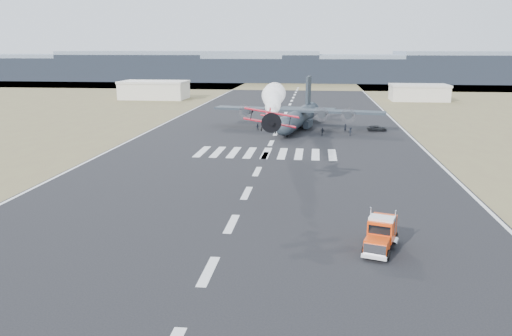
% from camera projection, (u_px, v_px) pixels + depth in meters
% --- Properties ---
extents(ground, '(500.00, 500.00, 0.00)m').
position_uv_depth(ground, '(208.00, 271.00, 43.02)').
color(ground, black).
rests_on(ground, ground).
extents(scrub_far, '(500.00, 80.00, 0.00)m').
position_uv_depth(scrub_far, '(300.00, 84.00, 265.01)').
color(scrub_far, brown).
rests_on(scrub_far, ground).
extents(runway_markings, '(60.00, 260.00, 0.01)m').
position_uv_depth(runway_markings, '(271.00, 143.00, 100.93)').
color(runway_markings, silver).
rests_on(runway_markings, ground).
extents(ridge_seg_b, '(150.00, 50.00, 15.00)m').
position_uv_depth(ridge_seg_b, '(90.00, 67.00, 307.28)').
color(ridge_seg_b, slate).
rests_on(ridge_seg_b, ground).
extents(ridge_seg_c, '(150.00, 50.00, 17.00)m').
position_uv_depth(ridge_seg_c, '(193.00, 66.00, 299.51)').
color(ridge_seg_c, slate).
rests_on(ridge_seg_c, ground).
extents(ridge_seg_d, '(150.00, 50.00, 13.00)m').
position_uv_depth(ridge_seg_d, '(302.00, 69.00, 292.45)').
color(ridge_seg_d, slate).
rests_on(ridge_seg_d, ground).
extents(ridge_seg_e, '(150.00, 50.00, 15.00)m').
position_uv_depth(ridge_seg_e, '(416.00, 68.00, 284.68)').
color(ridge_seg_e, slate).
rests_on(ridge_seg_e, ground).
extents(hangar_left, '(24.50, 14.50, 6.70)m').
position_uv_depth(hangar_left, '(154.00, 90.00, 188.20)').
color(hangar_left, beige).
rests_on(hangar_left, ground).
extents(hangar_right, '(20.50, 12.50, 5.90)m').
position_uv_depth(hangar_right, '(419.00, 92.00, 181.76)').
color(hangar_right, beige).
rests_on(hangar_right, ground).
extents(semi_truck, '(4.10, 7.48, 3.29)m').
position_uv_depth(semi_truck, '(381.00, 233.00, 47.34)').
color(semi_truck, black).
rests_on(semi_truck, ground).
extents(aerobatic_biplane, '(6.89, 6.23, 3.20)m').
position_uv_depth(aerobatic_biplane, '(270.00, 119.00, 62.85)').
color(aerobatic_biplane, red).
extents(smoke_trail, '(4.97, 34.60, 4.35)m').
position_uv_depth(smoke_trail, '(273.00, 96.00, 90.43)').
color(smoke_trail, white).
extents(transport_aircraft, '(40.45, 33.15, 11.69)m').
position_uv_depth(transport_aircraft, '(299.00, 116.00, 119.25)').
color(transport_aircraft, '#202831').
rests_on(transport_aircraft, ground).
extents(support_vehicle, '(4.68, 2.42, 1.26)m').
position_uv_depth(support_vehicle, '(377.00, 128.00, 115.67)').
color(support_vehicle, black).
rests_on(support_vehicle, ground).
extents(crew_a, '(0.84, 0.84, 1.79)m').
position_uv_depth(crew_a, '(278.00, 129.00, 112.39)').
color(crew_a, black).
rests_on(crew_a, ground).
extents(crew_b, '(1.07, 1.01, 1.88)m').
position_uv_depth(crew_b, '(291.00, 131.00, 109.92)').
color(crew_b, black).
rests_on(crew_b, ground).
extents(crew_c, '(1.22, 1.19, 1.80)m').
position_uv_depth(crew_c, '(350.00, 131.00, 109.57)').
color(crew_c, black).
rests_on(crew_c, ground).
extents(crew_d, '(1.11, 0.84, 1.69)m').
position_uv_depth(crew_d, '(322.00, 132.00, 109.72)').
color(crew_d, black).
rests_on(crew_d, ground).
extents(crew_e, '(1.08, 0.96, 1.88)m').
position_uv_depth(crew_e, '(278.00, 130.00, 111.89)').
color(crew_e, black).
rests_on(crew_e, ground).
extents(crew_f, '(1.53, 0.88, 1.57)m').
position_uv_depth(crew_f, '(281.00, 130.00, 112.68)').
color(crew_f, black).
rests_on(crew_f, ground).
extents(crew_g, '(0.87, 0.85, 1.85)m').
position_uv_depth(crew_g, '(345.00, 128.00, 114.10)').
color(crew_g, black).
rests_on(crew_g, ground).
extents(crew_h, '(0.82, 0.57, 1.56)m').
position_uv_depth(crew_h, '(257.00, 127.00, 116.78)').
color(crew_h, black).
rests_on(crew_h, ground).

